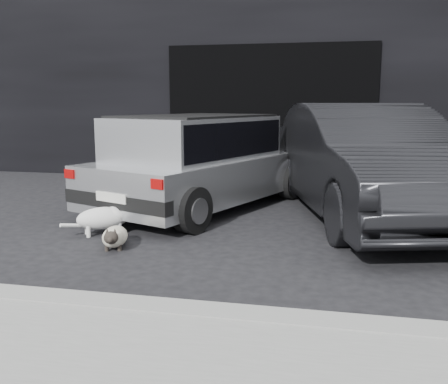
% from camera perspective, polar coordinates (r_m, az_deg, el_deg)
% --- Properties ---
extents(ground, '(80.00, 80.00, 0.00)m').
position_cam_1_polar(ground, '(6.29, -8.47, -3.76)').
color(ground, black).
rests_on(ground, ground).
extents(building_facade, '(34.00, 4.00, 5.00)m').
position_cam_1_polar(building_facade, '(11.81, 6.56, 14.95)').
color(building_facade, black).
rests_on(building_facade, ground).
extents(garage_opening, '(4.00, 0.10, 2.60)m').
position_cam_1_polar(garage_opening, '(9.77, 5.26, 8.94)').
color(garage_opening, black).
rests_on(garage_opening, ground).
extents(curb, '(18.00, 0.25, 0.12)m').
position_cam_1_polar(curb, '(3.62, -7.97, -13.40)').
color(curb, gray).
rests_on(curb, ground).
extents(silver_hatchback, '(2.84, 3.96, 1.33)m').
position_cam_1_polar(silver_hatchback, '(7.12, -2.84, 3.92)').
color(silver_hatchback, '#B7B9BC').
rests_on(silver_hatchback, ground).
extents(second_car, '(2.75, 4.81, 1.50)m').
position_cam_1_polar(second_car, '(6.77, 15.82, 3.40)').
color(second_car, black).
rests_on(second_car, ground).
extents(cat_siamese, '(0.39, 0.74, 0.27)m').
position_cam_1_polar(cat_siamese, '(5.35, -12.43, -5.02)').
color(cat_siamese, beige).
rests_on(cat_siamese, ground).
extents(cat_white, '(0.74, 0.62, 0.41)m').
position_cam_1_polar(cat_white, '(5.93, -13.29, -2.78)').
color(cat_white, silver).
rests_on(cat_white, ground).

